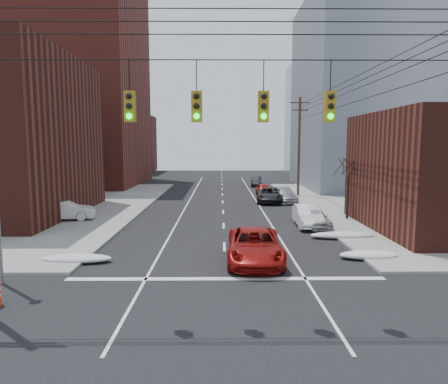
{
  "coord_description": "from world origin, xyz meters",
  "views": [
    {
      "loc": [
        -0.22,
        -10.4,
        5.86
      ],
      "look_at": [
        -0.01,
        13.54,
        3.0
      ],
      "focal_mm": 32.0,
      "sensor_mm": 36.0,
      "label": 1
    }
  ],
  "objects_px": {
    "parked_car_a": "(314,218)",
    "parked_car_b": "(307,216)",
    "parked_car_c": "(270,195)",
    "lot_car_d": "(24,203)",
    "parked_car_f": "(256,181)",
    "lot_car_b": "(81,194)",
    "lot_car_a": "(64,210)",
    "red_pickup": "(255,246)",
    "parked_car_e": "(264,190)",
    "parked_car_d": "(286,195)",
    "lot_car_c": "(16,208)"
  },
  "relations": [
    {
      "from": "parked_car_a",
      "to": "parked_car_b",
      "type": "distance_m",
      "value": 0.6
    },
    {
      "from": "parked_car_c",
      "to": "lot_car_d",
      "type": "xyz_separation_m",
      "value": [
        -21.86,
        -6.21,
        0.14
      ]
    },
    {
      "from": "parked_car_f",
      "to": "lot_car_b",
      "type": "bearing_deg",
      "value": -137.93
    },
    {
      "from": "lot_car_a",
      "to": "red_pickup",
      "type": "bearing_deg",
      "value": -140.74
    },
    {
      "from": "parked_car_e",
      "to": "parked_car_f",
      "type": "relative_size",
      "value": 0.98
    },
    {
      "from": "red_pickup",
      "to": "parked_car_f",
      "type": "xyz_separation_m",
      "value": [
        3.3,
        36.57,
        -0.13
      ]
    },
    {
      "from": "parked_car_e",
      "to": "parked_car_f",
      "type": "height_order",
      "value": "parked_car_e"
    },
    {
      "from": "red_pickup",
      "to": "parked_car_d",
      "type": "bearing_deg",
      "value": 78.91
    },
    {
      "from": "parked_car_d",
      "to": "parked_car_f",
      "type": "bearing_deg",
      "value": 94.35
    },
    {
      "from": "lot_car_d",
      "to": "parked_car_b",
      "type": "bearing_deg",
      "value": -85.61
    },
    {
      "from": "parked_car_e",
      "to": "lot_car_c",
      "type": "bearing_deg",
      "value": -149.95
    },
    {
      "from": "parked_car_a",
      "to": "lot_car_c",
      "type": "bearing_deg",
      "value": 165.84
    },
    {
      "from": "lot_car_c",
      "to": "parked_car_c",
      "type": "bearing_deg",
      "value": -43.11
    },
    {
      "from": "red_pickup",
      "to": "lot_car_a",
      "type": "xyz_separation_m",
      "value": [
        -13.58,
        10.34,
        0.09
      ]
    },
    {
      "from": "parked_car_e",
      "to": "lot_car_b",
      "type": "distance_m",
      "value": 19.89
    },
    {
      "from": "red_pickup",
      "to": "parked_car_d",
      "type": "distance_m",
      "value": 21.23
    },
    {
      "from": "parked_car_c",
      "to": "parked_car_d",
      "type": "xyz_separation_m",
      "value": [
        1.6,
        0.04,
        -0.05
      ]
    },
    {
      "from": "parked_car_b",
      "to": "parked_car_c",
      "type": "height_order",
      "value": "parked_car_b"
    },
    {
      "from": "parked_car_f",
      "to": "lot_car_d",
      "type": "bearing_deg",
      "value": -130.84
    },
    {
      "from": "parked_car_c",
      "to": "lot_car_b",
      "type": "relative_size",
      "value": 1.23
    },
    {
      "from": "parked_car_a",
      "to": "lot_car_b",
      "type": "xyz_separation_m",
      "value": [
        -20.93,
        13.09,
        0.07
      ]
    },
    {
      "from": "lot_car_c",
      "to": "lot_car_b",
      "type": "bearing_deg",
      "value": 13.34
    },
    {
      "from": "parked_car_a",
      "to": "lot_car_a",
      "type": "bearing_deg",
      "value": 167.88
    },
    {
      "from": "lot_car_c",
      "to": "parked_car_b",
      "type": "bearing_deg",
      "value": -73.68
    },
    {
      "from": "parked_car_b",
      "to": "parked_car_a",
      "type": "bearing_deg",
      "value": -48.69
    },
    {
      "from": "parked_car_b",
      "to": "parked_car_e",
      "type": "height_order",
      "value": "parked_car_b"
    },
    {
      "from": "parked_car_e",
      "to": "lot_car_b",
      "type": "bearing_deg",
      "value": -170.48
    },
    {
      "from": "parked_car_e",
      "to": "lot_car_c",
      "type": "relative_size",
      "value": 0.83
    },
    {
      "from": "parked_car_f",
      "to": "parked_car_c",
      "type": "bearing_deg",
      "value": -86.24
    },
    {
      "from": "red_pickup",
      "to": "parked_car_f",
      "type": "bearing_deg",
      "value": 87.1
    },
    {
      "from": "parked_car_c",
      "to": "lot_car_a",
      "type": "relative_size",
      "value": 1.2
    },
    {
      "from": "parked_car_a",
      "to": "parked_car_b",
      "type": "xyz_separation_m",
      "value": [
        -0.38,
        0.46,
        0.06
      ]
    },
    {
      "from": "lot_car_b",
      "to": "lot_car_d",
      "type": "relative_size",
      "value": 1.01
    },
    {
      "from": "red_pickup",
      "to": "lot_car_b",
      "type": "xyz_separation_m",
      "value": [
        -16.03,
        21.3,
        -0.04
      ]
    },
    {
      "from": "lot_car_b",
      "to": "parked_car_b",
      "type": "bearing_deg",
      "value": -135.62
    },
    {
      "from": "parked_car_f",
      "to": "lot_car_d",
      "type": "relative_size",
      "value": 0.94
    },
    {
      "from": "lot_car_b",
      "to": "lot_car_d",
      "type": "xyz_separation_m",
      "value": [
        -2.52,
        -6.89,
        0.13
      ]
    },
    {
      "from": "parked_car_e",
      "to": "lot_car_b",
      "type": "relative_size",
      "value": 0.91
    },
    {
      "from": "lot_car_d",
      "to": "parked_car_d",
      "type": "bearing_deg",
      "value": -56.73
    },
    {
      "from": "parked_car_d",
      "to": "parked_car_e",
      "type": "bearing_deg",
      "value": 105.43
    },
    {
      "from": "lot_car_b",
      "to": "lot_car_d",
      "type": "height_order",
      "value": "lot_car_d"
    },
    {
      "from": "parked_car_d",
      "to": "parked_car_e",
      "type": "height_order",
      "value": "parked_car_d"
    },
    {
      "from": "parked_car_b",
      "to": "lot_car_b",
      "type": "distance_m",
      "value": 24.13
    },
    {
      "from": "parked_car_b",
      "to": "lot_car_c",
      "type": "relative_size",
      "value": 0.95
    },
    {
      "from": "parked_car_b",
      "to": "lot_car_c",
      "type": "xyz_separation_m",
      "value": [
        -22.36,
        2.99,
        0.09
      ]
    },
    {
      "from": "parked_car_b",
      "to": "lot_car_c",
      "type": "bearing_deg",
      "value": 174.28
    },
    {
      "from": "parked_car_a",
      "to": "parked_car_f",
      "type": "xyz_separation_m",
      "value": [
        -1.6,
        28.36,
        -0.02
      ]
    },
    {
      "from": "lot_car_a",
      "to": "lot_car_b",
      "type": "distance_m",
      "value": 11.22
    },
    {
      "from": "lot_car_a",
      "to": "lot_car_b",
      "type": "xyz_separation_m",
      "value": [
        -2.45,
        10.95,
        -0.13
      ]
    },
    {
      "from": "parked_car_b",
      "to": "parked_car_d",
      "type": "bearing_deg",
      "value": 90.09
    }
  ]
}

